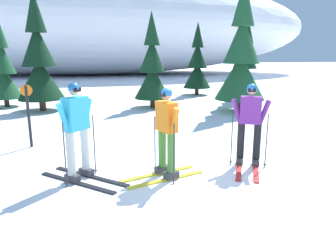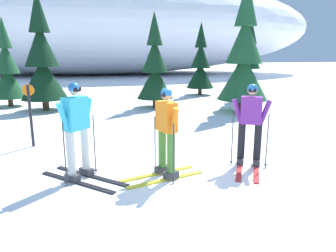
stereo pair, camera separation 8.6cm
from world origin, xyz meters
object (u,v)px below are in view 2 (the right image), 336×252
(skier_orange_jacket, at_px, (166,131))
(pine_tree_right, at_px, (244,58))
(pine_tree_center, at_px, (155,68))
(pine_tree_far_right, at_px, (248,65))
(pine_tree_left, at_px, (7,70))
(skier_purple_jacket, at_px, (250,124))
(pine_tree_center_right, at_px, (200,65))
(trail_marker_post, at_px, (30,112))
(skier_cyan_jacket, at_px, (77,129))
(pine_tree_center_left, at_px, (42,61))

(skier_orange_jacket, relative_size, pine_tree_right, 0.34)
(pine_tree_center, height_order, pine_tree_far_right, pine_tree_far_right)
(pine_tree_left, bearing_deg, pine_tree_center, -11.11)
(pine_tree_left, xyz_separation_m, pine_tree_right, (9.43, -2.79, 0.52))
(skier_purple_jacket, xyz_separation_m, pine_tree_center_right, (1.79, 11.07, 0.73))
(skier_purple_jacket, xyz_separation_m, pine_tree_left, (-7.30, 8.63, 0.68))
(skier_purple_jacket, xyz_separation_m, pine_tree_far_right, (3.44, 8.56, 0.82))
(skier_orange_jacket, distance_m, trail_marker_post, 3.91)
(trail_marker_post, bearing_deg, skier_purple_jacket, -24.07)
(skier_cyan_jacket, bearing_deg, pine_tree_center, 73.29)
(pine_tree_center_left, relative_size, pine_tree_center_right, 1.20)
(pine_tree_right, height_order, trail_marker_post, pine_tree_right)
(skier_orange_jacket, xyz_separation_m, trail_marker_post, (-3.01, 2.49, -0.01))
(pine_tree_center_left, distance_m, pine_tree_far_right, 9.08)
(pine_tree_center_left, height_order, pine_tree_center, pine_tree_center_left)
(pine_tree_center, bearing_deg, pine_tree_center_right, 51.58)
(pine_tree_center_right, relative_size, pine_tree_far_right, 0.95)
(skier_purple_jacket, bearing_deg, pine_tree_center_right, 80.84)
(pine_tree_left, distance_m, pine_tree_far_right, 10.73)
(skier_purple_jacket, distance_m, pine_tree_center_right, 11.24)
(pine_tree_center, xyz_separation_m, pine_tree_center_right, (2.90, 3.65, -0.03))
(pine_tree_left, bearing_deg, skier_purple_jacket, -49.80)
(skier_cyan_jacket, relative_size, pine_tree_right, 0.36)
(skier_cyan_jacket, height_order, pine_tree_left, pine_tree_left)
(skier_cyan_jacket, relative_size, pine_tree_center_right, 0.47)
(skier_cyan_jacket, height_order, pine_tree_right, pine_tree_right)
(skier_orange_jacket, bearing_deg, pine_tree_left, 121.54)
(pine_tree_center, distance_m, pine_tree_far_right, 4.69)
(pine_tree_center_right, relative_size, pine_tree_right, 0.78)
(skier_orange_jacket, bearing_deg, pine_tree_center, 85.01)
(pine_tree_center_right, bearing_deg, skier_cyan_jacket, -114.70)
(pine_tree_center_left, relative_size, pine_tree_center, 1.18)
(skier_purple_jacket, height_order, pine_tree_left, pine_tree_left)
(skier_cyan_jacket, bearing_deg, pine_tree_center_left, 105.93)
(skier_purple_jacket, xyz_separation_m, pine_tree_center, (-1.11, 7.42, 0.76))
(skier_cyan_jacket, distance_m, pine_tree_left, 9.68)
(skier_orange_jacket, relative_size, skier_cyan_jacket, 0.94)
(pine_tree_center_left, relative_size, trail_marker_post, 2.99)
(skier_orange_jacket, bearing_deg, pine_tree_center_left, 116.08)
(skier_cyan_jacket, bearing_deg, pine_tree_left, 113.78)
(skier_orange_jacket, distance_m, pine_tree_far_right, 10.35)
(pine_tree_far_right, xyz_separation_m, trail_marker_post, (-8.24, -6.41, -0.83))
(pine_tree_center_right, xyz_separation_m, trail_marker_post, (-6.59, -8.93, -0.74))
(pine_tree_center_right, bearing_deg, trail_marker_post, -126.42)
(pine_tree_right, bearing_deg, skier_cyan_jacket, -132.44)
(pine_tree_center_left, height_order, pine_tree_right, pine_tree_right)
(skier_cyan_jacket, distance_m, pine_tree_far_right, 11.14)
(skier_orange_jacket, distance_m, pine_tree_center_right, 11.98)
(skier_orange_jacket, distance_m, pine_tree_left, 10.55)
(pine_tree_left, distance_m, pine_tree_center, 6.31)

